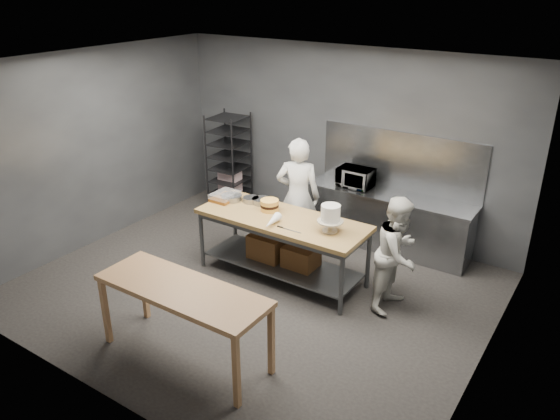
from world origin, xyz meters
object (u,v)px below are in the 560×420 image
speed_rack (229,163)px  chef_right (398,254)px  chef_behind (298,197)px  layer_cake (270,205)px  frosted_cake_stand (331,215)px  near_counter (182,295)px  microwave (355,177)px  work_table (282,239)px

speed_rack → chef_right: 4.05m
chef_behind → layer_cake: bearing=64.3°
chef_behind → frosted_cake_stand: chef_behind is taller
near_counter → layer_cake: size_ratio=7.79×
microwave → chef_behind: bearing=-120.2°
work_table → microwave: size_ratio=4.43×
microwave → frosted_cake_stand: 1.76m
layer_cake → near_counter: bearing=-80.5°
chef_right → frosted_cake_stand: chef_right is taller
speed_rack → chef_right: size_ratio=1.16×
work_table → chef_right: bearing=5.5°
chef_behind → layer_cake: 0.69m
speed_rack → microwave: 2.47m
near_counter → microwave: bearing=87.1°
chef_right → layer_cake: (-1.90, -0.08, 0.24)m
chef_right → layer_cake: size_ratio=5.89×
speed_rack → frosted_cake_stand: size_ratio=4.75×
speed_rack → frosted_cake_stand: 3.36m
speed_rack → frosted_cake_stand: speed_rack is taller
work_table → frosted_cake_stand: 0.97m
speed_rack → microwave: speed_rack is taller
layer_cake → frosted_cake_stand: bearing=-7.1°
work_table → frosted_cake_stand: size_ratio=6.52×
chef_behind → near_counter: bearing=74.3°
frosted_cake_stand → near_counter: bearing=-108.0°
microwave → chef_right: bearing=-47.9°
work_table → chef_right: (1.64, 0.16, 0.18)m
chef_behind → microwave: chef_behind is taller
work_table → microwave: microwave is taller
microwave → near_counter: bearing=-92.9°
chef_right → frosted_cake_stand: 0.97m
chef_right → microwave: size_ratio=2.79×
layer_cake → microwave: bearing=70.5°
work_table → layer_cake: layer_cake is taller
frosted_cake_stand → speed_rack: bearing=151.2°
near_counter → chef_right: 2.73m
chef_behind → frosted_cake_stand: (0.99, -0.82, 0.24)m
speed_rack → layer_cake: speed_rack is taller
chef_behind → chef_right: 1.96m
chef_behind → chef_right: chef_behind is taller
work_table → chef_behind: chef_behind is taller
layer_cake → speed_rack: bearing=142.1°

